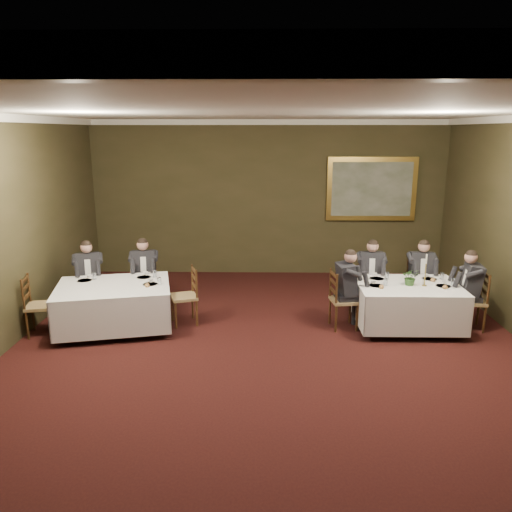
{
  "coord_description": "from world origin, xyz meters",
  "views": [
    {
      "loc": [
        -0.09,
        -6.36,
        3.25
      ],
      "look_at": [
        -0.23,
        2.01,
        1.15
      ],
      "focal_mm": 35.0,
      "sensor_mm": 36.0,
      "label": 1
    }
  ],
  "objects_px": {
    "table_second": "(114,303)",
    "chair_sec_endleft": "(41,318)",
    "centerpiece": "(411,276)",
    "painting": "(371,189)",
    "diner_main_endright": "(472,300)",
    "chair_sec_endright": "(185,308)",
    "chair_main_backright": "(418,296)",
    "diner_main_endleft": "(344,299)",
    "chair_main_backleft": "(369,295)",
    "diner_sec_backleft": "(90,285)",
    "table_main": "(407,303)",
    "chair_main_endleft": "(343,312)",
    "diner_sec_backright": "(145,282)",
    "candlestick": "(425,274)",
    "diner_main_backleft": "(370,284)",
    "chair_sec_backleft": "(91,297)",
    "chair_main_endright": "(471,312)",
    "chair_sec_backright": "(146,293)",
    "diner_main_backright": "(420,284)"
  },
  "relations": [
    {
      "from": "diner_main_endright",
      "to": "diner_sec_backleft",
      "type": "height_order",
      "value": "same"
    },
    {
      "from": "diner_main_endleft",
      "to": "diner_sec_backleft",
      "type": "xyz_separation_m",
      "value": [
        -4.55,
        0.69,
        0.0
      ]
    },
    {
      "from": "centerpiece",
      "to": "painting",
      "type": "height_order",
      "value": "painting"
    },
    {
      "from": "chair_main_endright",
      "to": "diner_main_endright",
      "type": "bearing_deg",
      "value": 90.0
    },
    {
      "from": "diner_main_endleft",
      "to": "diner_main_backleft",
      "type": "bearing_deg",
      "value": 136.59
    },
    {
      "from": "diner_main_endleft",
      "to": "chair_sec_backright",
      "type": "relative_size",
      "value": 1.35
    },
    {
      "from": "diner_main_endleft",
      "to": "chair_sec_backleft",
      "type": "relative_size",
      "value": 1.35
    },
    {
      "from": "chair_sec_endright",
      "to": "diner_sec_backright",
      "type": "bearing_deg",
      "value": 29.33
    },
    {
      "from": "chair_main_endleft",
      "to": "chair_sec_backleft",
      "type": "xyz_separation_m",
      "value": [
        -4.54,
        0.71,
        0.0
      ]
    },
    {
      "from": "chair_main_endright",
      "to": "diner_main_endright",
      "type": "height_order",
      "value": "diner_main_endright"
    },
    {
      "from": "chair_sec_endleft",
      "to": "chair_sec_backright",
      "type": "bearing_deg",
      "value": 120.85
    },
    {
      "from": "chair_main_backleft",
      "to": "chair_main_endleft",
      "type": "height_order",
      "value": "same"
    },
    {
      "from": "table_second",
      "to": "chair_sec_endleft",
      "type": "relative_size",
      "value": 2.11
    },
    {
      "from": "table_second",
      "to": "diner_sec_backleft",
      "type": "distance_m",
      "value": 1.07
    },
    {
      "from": "diner_main_backleft",
      "to": "chair_sec_backleft",
      "type": "distance_m",
      "value": 5.17
    },
    {
      "from": "chair_sec_endleft",
      "to": "painting",
      "type": "bearing_deg",
      "value": 110.0
    },
    {
      "from": "table_main",
      "to": "chair_main_endleft",
      "type": "height_order",
      "value": "chair_main_endleft"
    },
    {
      "from": "diner_sec_backleft",
      "to": "chair_sec_backleft",
      "type": "bearing_deg",
      "value": -90.0
    },
    {
      "from": "chair_sec_endright",
      "to": "chair_sec_backleft",
      "type": "bearing_deg",
      "value": 53.99
    },
    {
      "from": "chair_sec_backright",
      "to": "chair_sec_endleft",
      "type": "bearing_deg",
      "value": 33.78
    },
    {
      "from": "table_second",
      "to": "diner_main_backleft",
      "type": "bearing_deg",
      "value": 12.33
    },
    {
      "from": "table_main",
      "to": "chair_main_backright",
      "type": "bearing_deg",
      "value": 62.27
    },
    {
      "from": "diner_main_backleft",
      "to": "chair_main_backright",
      "type": "bearing_deg",
      "value": -175.16
    },
    {
      "from": "diner_main_backleft",
      "to": "chair_main_endleft",
      "type": "height_order",
      "value": "diner_main_backleft"
    },
    {
      "from": "chair_sec_backleft",
      "to": "chair_sec_endright",
      "type": "bearing_deg",
      "value": 144.35
    },
    {
      "from": "diner_main_endright",
      "to": "diner_sec_backright",
      "type": "bearing_deg",
      "value": 88.21
    },
    {
      "from": "table_second",
      "to": "candlestick",
      "type": "distance_m",
      "value": 5.19
    },
    {
      "from": "diner_sec_backleft",
      "to": "chair_sec_backright",
      "type": "height_order",
      "value": "diner_sec_backleft"
    },
    {
      "from": "diner_main_backright",
      "to": "centerpiece",
      "type": "xyz_separation_m",
      "value": [
        -0.44,
        -0.88,
        0.4
      ]
    },
    {
      "from": "chair_sec_endright",
      "to": "diner_main_endright",
      "type": "bearing_deg",
      "value": -110.55
    },
    {
      "from": "painting",
      "to": "chair_sec_endright",
      "type": "bearing_deg",
      "value": -139.93
    },
    {
      "from": "diner_main_backleft",
      "to": "painting",
      "type": "distance_m",
      "value": 2.9
    },
    {
      "from": "diner_main_endright",
      "to": "diner_main_endleft",
      "type": "bearing_deg",
      "value": 97.19
    },
    {
      "from": "diner_sec_backleft",
      "to": "table_second",
      "type": "bearing_deg",
      "value": 111.87
    },
    {
      "from": "chair_sec_backright",
      "to": "diner_main_backright",
      "type": "bearing_deg",
      "value": 170.97
    },
    {
      "from": "chair_sec_endright",
      "to": "chair_main_backright",
      "type": "bearing_deg",
      "value": -99.05
    },
    {
      "from": "diner_sec_backleft",
      "to": "candlestick",
      "type": "bearing_deg",
      "value": 154.31
    },
    {
      "from": "chair_main_endleft",
      "to": "chair_main_endright",
      "type": "bearing_deg",
      "value": 81.81
    },
    {
      "from": "diner_main_endleft",
      "to": "painting",
      "type": "height_order",
      "value": "painting"
    },
    {
      "from": "chair_main_backleft",
      "to": "chair_main_endright",
      "type": "xyz_separation_m",
      "value": [
        1.53,
        -0.88,
        0.0
      ]
    },
    {
      "from": "diner_sec_backright",
      "to": "diner_main_backright",
      "type": "bearing_deg",
      "value": 171.09
    },
    {
      "from": "diner_main_backright",
      "to": "chair_sec_endleft",
      "type": "distance_m",
      "value": 6.65
    },
    {
      "from": "chair_sec_backright",
      "to": "diner_main_endright",
      "type": "bearing_deg",
      "value": 162.45
    },
    {
      "from": "chair_main_backleft",
      "to": "candlestick",
      "type": "xyz_separation_m",
      "value": [
        0.7,
        -0.92,
        0.68
      ]
    },
    {
      "from": "chair_main_endleft",
      "to": "diner_main_endright",
      "type": "bearing_deg",
      "value": 81.85
    },
    {
      "from": "diner_main_endleft",
      "to": "chair_main_backleft",
      "type": "bearing_deg",
      "value": 136.91
    },
    {
      "from": "diner_main_endright",
      "to": "chair_sec_endright",
      "type": "relative_size",
      "value": 1.35
    },
    {
      "from": "diner_main_endright",
      "to": "chair_sec_endright",
      "type": "height_order",
      "value": "diner_main_endright"
    },
    {
      "from": "chair_sec_backright",
      "to": "chair_sec_endleft",
      "type": "height_order",
      "value": "same"
    },
    {
      "from": "chair_sec_backright",
      "to": "painting",
      "type": "relative_size",
      "value": 0.5
    }
  ]
}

